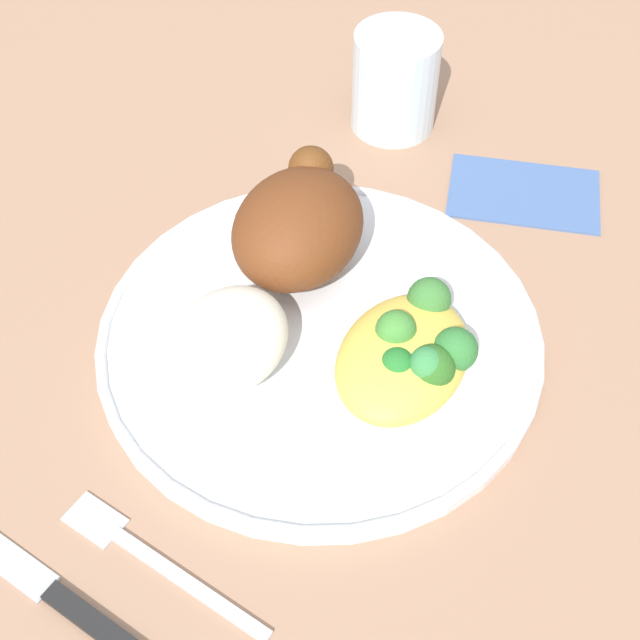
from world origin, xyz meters
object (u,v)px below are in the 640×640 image
at_px(rice_pile, 230,339).
at_px(napkin, 524,192).
at_px(mac_cheese_with_broccoli, 410,352).
at_px(fork, 153,559).
at_px(water_glass, 395,81).
at_px(plate, 320,336).
at_px(roasted_chicken, 299,225).
at_px(knife, 50,590).

bearing_deg(rice_pile, napkin, -24.06).
bearing_deg(rice_pile, mac_cheese_with_broccoli, -66.70).
bearing_deg(fork, water_glass, 5.27).
distance_m(plate, roasted_chicken, 0.08).
relative_size(rice_pile, water_glass, 1.00).
xyz_separation_m(roasted_chicken, knife, (-0.27, 0.01, -0.05)).
relative_size(plate, napkin, 2.54).
relative_size(rice_pile, fork, 0.59).
distance_m(mac_cheese_with_broccoli, napkin, 0.22).
distance_m(plate, rice_pile, 0.07).
bearing_deg(napkin, fork, 166.99).
xyz_separation_m(fork, knife, (-0.04, 0.04, 0.00)).
distance_m(plate, fork, 0.18).
xyz_separation_m(plate, fork, (-0.18, 0.01, -0.01)).
distance_m(rice_pile, water_glass, 0.30).
bearing_deg(water_glass, knife, 179.90).
height_order(roasted_chicken, napkin, roasted_chicken).
height_order(plate, napkin, plate).
xyz_separation_m(mac_cheese_with_broccoli, knife, (-0.22, 0.12, -0.03)).
bearing_deg(roasted_chicken, fork, -173.25).
height_order(mac_cheese_with_broccoli, knife, mac_cheese_with_broccoli).
height_order(roasted_chicken, knife, roasted_chicken).
relative_size(rice_pile, napkin, 0.72).
distance_m(rice_pile, mac_cheese_with_broccoli, 0.11).
bearing_deg(rice_pile, plate, -37.77).
distance_m(rice_pile, napkin, 0.28).
height_order(rice_pile, water_glass, water_glass).
bearing_deg(knife, mac_cheese_with_broccoli, -28.62).
relative_size(roasted_chicken, knife, 0.60).
xyz_separation_m(mac_cheese_with_broccoli, fork, (-0.18, 0.08, -0.03)).
bearing_deg(mac_cheese_with_broccoli, roasted_chicken, 62.66).
xyz_separation_m(knife, water_glass, (0.47, -0.00, 0.04)).
relative_size(mac_cheese_with_broccoli, water_glass, 1.36).
bearing_deg(roasted_chicken, knife, 177.34).
distance_m(plate, napkin, 0.22).
height_order(plate, fork, plate).
xyz_separation_m(roasted_chicken, water_glass, (0.20, 0.01, -0.01)).
bearing_deg(knife, plate, -13.58).
bearing_deg(water_glass, plate, -167.75).
xyz_separation_m(rice_pile, knife, (-0.17, 0.02, -0.04)).
height_order(water_glass, napkin, water_glass).
xyz_separation_m(roasted_chicken, napkin, (0.16, -0.12, -0.05)).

